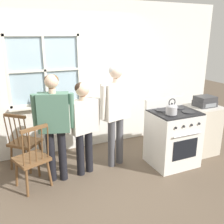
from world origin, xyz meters
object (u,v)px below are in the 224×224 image
(stove, at_px, (173,137))
(potted_plant, at_px, (36,103))
(chair_by_window, at_px, (32,159))
(side_counter, at_px, (201,130))
(person_adult_right, at_px, (116,106))
(person_teen_center, at_px, (83,120))
(chair_center_cluster, at_px, (24,143))
(person_elderly_left, at_px, (54,119))
(stereo, at_px, (205,101))
(kettle, at_px, (172,109))

(stove, bearing_deg, potted_plant, 149.49)
(chair_by_window, xyz_separation_m, potted_plant, (0.22, 0.95, 0.56))
(side_counter, bearing_deg, person_adult_right, 171.84)
(person_teen_center, distance_m, stove, 1.52)
(chair_center_cluster, xyz_separation_m, person_elderly_left, (0.40, -0.58, 0.53))
(potted_plant, bearing_deg, person_elderly_left, -81.78)
(person_teen_center, bearing_deg, stereo, -20.76)
(stereo, bearing_deg, person_elderly_left, 176.05)
(chair_by_window, bearing_deg, person_adult_right, 165.01)
(person_adult_right, height_order, potted_plant, person_adult_right)
(person_teen_center, relative_size, stereo, 4.27)
(chair_center_cluster, bearing_deg, kettle, -162.55)
(side_counter, relative_size, stereo, 2.65)
(chair_by_window, distance_m, kettle, 2.17)
(person_teen_center, xyz_separation_m, potted_plant, (-0.56, 0.88, 0.12))
(chair_center_cluster, distance_m, kettle, 2.40)
(chair_by_window, distance_m, stereo, 3.00)
(person_adult_right, distance_m, stereo, 1.62)
(person_elderly_left, relative_size, person_adult_right, 0.96)
(potted_plant, xyz_separation_m, stereo, (2.72, -1.08, -0.01))
(stove, distance_m, stereo, 0.89)
(kettle, xyz_separation_m, side_counter, (0.89, 0.25, -0.57))
(side_counter, bearing_deg, kettle, -164.08)
(person_adult_right, bearing_deg, side_counter, -23.19)
(person_teen_center, xyz_separation_m, side_counter, (2.16, -0.18, -0.43))
(chair_center_cluster, relative_size, potted_plant, 3.99)
(chair_by_window, height_order, person_teen_center, person_teen_center)
(person_elderly_left, distance_m, stereo, 2.60)
(stove, xyz_separation_m, side_counter, (0.72, 0.12, -0.02))
(chair_center_cluster, height_order, potted_plant, potted_plant)
(person_teen_center, bearing_deg, person_adult_right, -10.11)
(person_teen_center, relative_size, stove, 1.34)
(person_adult_right, bearing_deg, potted_plant, 128.54)
(stove, xyz_separation_m, kettle, (-0.17, -0.13, 0.55))
(chair_center_cluster, xyz_separation_m, stove, (2.27, -0.86, 0.04))
(chair_by_window, xyz_separation_m, person_teen_center, (0.79, 0.07, 0.44))
(person_adult_right, xyz_separation_m, kettle, (0.71, -0.48, 0.01))
(stove, height_order, side_counter, stove)
(side_counter, distance_m, stereo, 0.54)
(person_teen_center, bearing_deg, kettle, -34.23)
(stove, bearing_deg, chair_center_cluster, 159.29)
(chair_center_cluster, relative_size, person_teen_center, 0.66)
(chair_center_cluster, distance_m, stereo, 3.13)
(chair_center_cluster, relative_size, stove, 0.89)
(chair_by_window, distance_m, chair_center_cluster, 0.63)
(chair_center_cluster, height_order, person_teen_center, person_teen_center)
(potted_plant, bearing_deg, stove, -30.51)
(person_elderly_left, bearing_deg, potted_plant, 115.22)
(person_adult_right, height_order, kettle, person_adult_right)
(person_teen_center, relative_size, potted_plant, 6.04)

